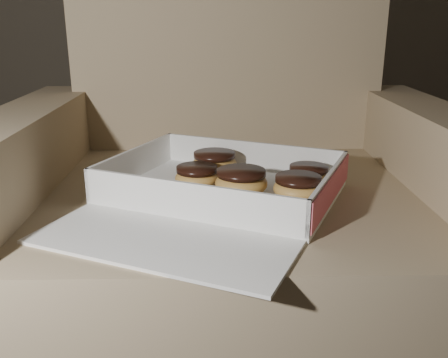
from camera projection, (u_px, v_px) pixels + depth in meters
The scene contains 11 objects.
armchair at pixel (230, 233), 0.99m from camera, with size 0.86×0.72×0.89m.
bakery_box at pixel (216, 195), 0.82m from camera, with size 0.51×0.54×0.06m.
donut_a at pixel (197, 176), 0.86m from camera, with size 0.08×0.08×0.04m.
donut_b at pixel (298, 187), 0.80m from camera, with size 0.08×0.08×0.04m.
donut_c at pixel (214, 162), 0.93m from camera, with size 0.08×0.08×0.04m.
donut_d at pixel (308, 175), 0.87m from camera, with size 0.07×0.07×0.04m.
donut_e at pixel (241, 182), 0.82m from camera, with size 0.09×0.09×0.04m.
crumb_a at pixel (261, 203), 0.79m from camera, with size 0.01×0.01×0.00m, color black.
crumb_b at pixel (221, 210), 0.76m from camera, with size 0.01×0.01×0.00m, color black.
crumb_c at pixel (260, 206), 0.78m from camera, with size 0.01×0.01×0.00m, color black.
crumb_d at pixel (215, 210), 0.76m from camera, with size 0.01×0.01×0.00m, color black.
Camera 1 is at (-0.03, -0.35, 0.69)m, focal length 40.00 mm.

